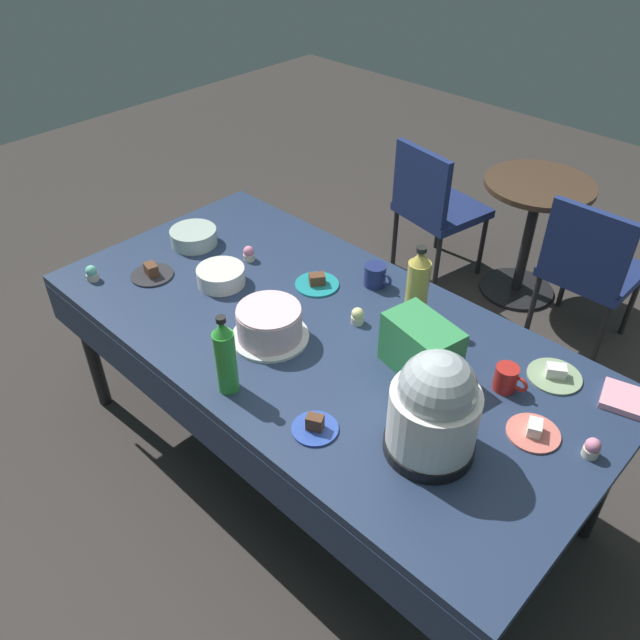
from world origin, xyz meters
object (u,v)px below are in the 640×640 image
Objects in this scene: coffee_mug_navy at (376,275)px; maroon_chair_right at (590,265)px; ceramic_snack_bowl at (221,276)px; potluck_table at (320,343)px; soda_bottle_ginger_ale at (418,286)px; coffee_mug_red at (507,378)px; slow_cooker at (434,409)px; dessert_plate_charcoal at (152,273)px; glass_salad_bowl at (194,237)px; cupcake_lemon at (92,273)px; frosted_layer_cake at (269,324)px; dessert_plate_sage at (555,375)px; round_cafe_table at (532,218)px; soda_bottle_lime_soda at (225,357)px; maroon_chair_left at (434,203)px; cupcake_berry at (592,448)px; dessert_plate_teal at (317,283)px; cupcake_rose at (357,316)px; dessert_plate_cobalt at (315,426)px; soda_carton at (421,347)px; dessert_plate_coral at (534,432)px; cupcake_vanilla at (249,254)px.

maroon_chair_right reaches higher than coffee_mug_navy.
potluck_table is at bearing 6.50° from ceramic_snack_bowl.
soda_bottle_ginger_ale reaches higher than coffee_mug_red.
slow_cooker reaches higher than soda_bottle_ginger_ale.
coffee_mug_red is at bearing 16.88° from dessert_plate_charcoal.
cupcake_lemon is at bearing -98.81° from glass_salad_bowl.
cupcake_lemon is at bearing -162.67° from frosted_layer_cake.
round_cafe_table is (-0.81, 1.41, -0.26)m from dessert_plate_sage.
soda_bottle_lime_soda is at bearing -88.90° from round_cafe_table.
maroon_chair_left is (-0.46, 1.72, -0.32)m from frosted_layer_cake.
ceramic_snack_bowl is 2.94× the size of cupcake_berry.
soda_bottle_lime_soda is 0.97× the size of soda_bottle_ginger_ale.
coffee_mug_navy is at bearing 92.60° from soda_bottle_lime_soda.
dessert_plate_teal is 1.42m from maroon_chair_left.
dessert_plate_teal is (-0.85, 0.39, -0.16)m from slow_cooker.
soda_bottle_lime_soda reaches higher than dessert_plate_charcoal.
frosted_layer_cake is at bearing -16.27° from glass_salad_bowl.
cupcake_rose is 1.59m from maroon_chair_left.
dessert_plate_cobalt is 2.20m from round_cafe_table.
dessert_plate_sage reaches higher than round_cafe_table.
soda_carton reaches higher than dessert_plate_sage.
dessert_plate_coral is at bearing -46.29° from maroon_chair_left.
dessert_plate_teal is 1.40× the size of coffee_mug_navy.
dessert_plate_teal is at bearing 107.93° from soda_bottle_lime_soda.
frosted_layer_cake is 2.22× the size of coffee_mug_navy.
potluck_table is 0.43m from soda_bottle_ginger_ale.
dessert_plate_charcoal is 0.94m from coffee_mug_navy.
cupcake_rose is at bearing 23.30° from dessert_plate_charcoal.
soda_bottle_ginger_ale reaches higher than frosted_layer_cake.
frosted_layer_cake is 1.93× the size of dessert_plate_cobalt.
frosted_layer_cake is 4.31× the size of cupcake_lemon.
round_cafe_table is at bearing 88.44° from frosted_layer_cake.
soda_carton reaches higher than coffee_mug_red.
coffee_mug_navy is at bearing 42.05° from cupcake_lemon.
coffee_mug_navy is (-0.68, 0.56, -0.13)m from slow_cooker.
soda_carton reaches higher than ceramic_snack_bowl.
coffee_mug_navy reaches higher than dessert_plate_charcoal.
dessert_plate_sage is 1.35m from cupcake_vanilla.
slow_cooker reaches higher than cupcake_berry.
coffee_mug_navy is at bearing 115.22° from cupcake_rose.
dessert_plate_cobalt is 0.58× the size of soda_carton.
slow_cooker is (0.74, -0.03, 0.11)m from frosted_layer_cake.
dessert_plate_teal is 0.80m from dessert_plate_cobalt.
dessert_plate_coral is 2.49× the size of cupcake_lemon.
soda_bottle_lime_soda reaches higher than cupcake_berry.
coffee_mug_navy is at bearing 42.88° from ceramic_snack_bowl.
glass_salad_bowl is at bearing -158.41° from coffee_mug_navy.
maroon_chair_left is (-0.52, 1.18, -0.31)m from coffee_mug_navy.
frosted_layer_cake is 0.34m from cupcake_rose.
soda_bottle_ginger_ale is (0.77, 0.17, 0.11)m from cupcake_vanilla.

